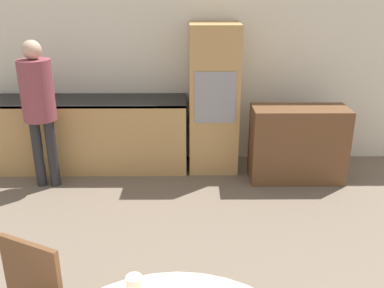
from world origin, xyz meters
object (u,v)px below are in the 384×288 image
Objects in this scene: person_standing at (38,99)px; cup at (134,283)px; oven_unit at (214,99)px; sideboard at (298,144)px.

person_standing reaches higher than cup.
oven_unit is 21.47× the size of cup.
sideboard is (0.98, -0.38, -0.45)m from oven_unit.
cup is at bearing -118.27° from sideboard.
oven_unit is at bearing 15.14° from person_standing.
person_standing is (-1.95, -0.53, 0.13)m from oven_unit.
cup is (1.36, -2.75, -0.23)m from person_standing.
sideboard is at bearing 61.73° from cup.
oven_unit is 3.33m from cup.
sideboard reaches higher than cup.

